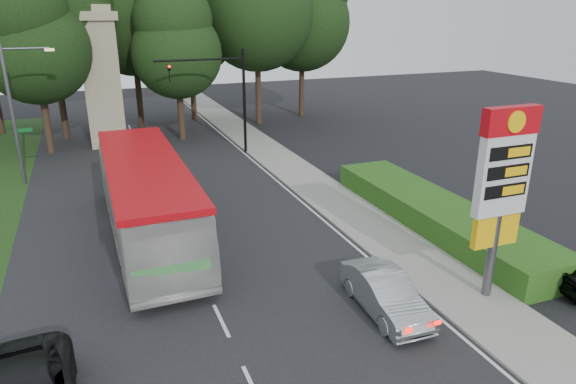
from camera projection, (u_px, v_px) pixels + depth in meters
name	position (u px, v px, depth m)	size (l,w,h in m)	color
road_surface	(178.00, 230.00, 23.96)	(14.00, 80.00, 0.02)	black
sidewalk_right	(341.00, 205.00, 26.88)	(3.00, 80.00, 0.12)	gray
hedge	(436.00, 214.00, 24.23)	(3.00, 14.00, 1.20)	#2B5516
gas_station_pylon	(503.00, 179.00, 16.88)	(2.10, 0.45, 6.85)	#59595E
traffic_signal_mast	(225.00, 88.00, 34.86)	(6.10, 0.35, 7.20)	black
streetlight_signs	(16.00, 109.00, 28.82)	(2.75, 0.98, 8.00)	#59595E
monument	(101.00, 76.00, 37.32)	(3.00, 3.00, 10.05)	gray
tree_east_near	(188.00, 10.00, 44.68)	(8.12, 8.12, 15.95)	#2D2116
tree_far_east	(302.00, 2.00, 46.16)	(8.68, 8.68, 17.05)	#2D2116
tree_monument_left	(31.00, 26.00, 33.86)	(7.28, 7.28, 14.30)	#2D2116
tree_monument_right	(175.00, 34.00, 37.81)	(6.72, 6.72, 13.20)	#2D2116
transit_bus	(147.00, 201.00, 22.45)	(3.06, 13.08, 3.64)	silver
sedan_silver	(385.00, 293.00, 17.27)	(1.48, 4.25, 1.40)	#B6B9BE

